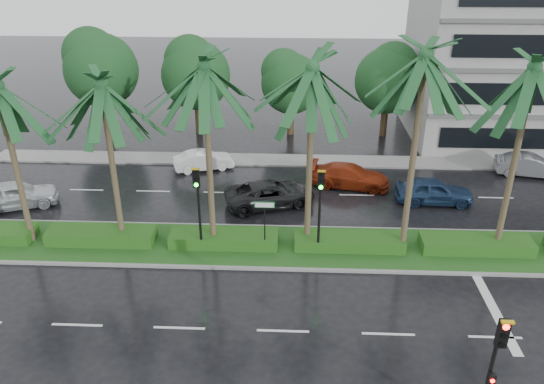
{
  "coord_description": "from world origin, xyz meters",
  "views": [
    {
      "loc": [
        0.28,
        -20.91,
        13.6
      ],
      "look_at": [
        -0.7,
        1.5,
        2.76
      ],
      "focal_mm": 35.0,
      "sensor_mm": 36.0,
      "label": 1
    }
  ],
  "objects_px": {
    "car_silver": "(14,195)",
    "car_darkgrey": "(270,194)",
    "signal_median_left": "(198,197)",
    "car_grey": "(530,165)",
    "street_sign": "(265,214)",
    "car_white": "(204,160)",
    "car_red": "(350,176)",
    "signal_near": "(492,372)",
    "car_blue": "(434,191)"
  },
  "relations": [
    {
      "from": "street_sign",
      "to": "car_white",
      "type": "bearing_deg",
      "value": 114.41
    },
    {
      "from": "signal_near",
      "to": "car_white",
      "type": "relative_size",
      "value": 1.15
    },
    {
      "from": "car_silver",
      "to": "car_darkgrey",
      "type": "height_order",
      "value": "car_silver"
    },
    {
      "from": "signal_near",
      "to": "car_blue",
      "type": "height_order",
      "value": "signal_near"
    },
    {
      "from": "signal_median_left",
      "to": "car_darkgrey",
      "type": "bearing_deg",
      "value": 60.15
    },
    {
      "from": "signal_near",
      "to": "car_grey",
      "type": "bearing_deg",
      "value": 65.22
    },
    {
      "from": "car_darkgrey",
      "to": "signal_near",
      "type": "bearing_deg",
      "value": -173.4
    },
    {
      "from": "car_darkgrey",
      "to": "car_red",
      "type": "distance_m",
      "value": 5.4
    },
    {
      "from": "car_silver",
      "to": "car_white",
      "type": "xyz_separation_m",
      "value": [
        9.57,
        5.75,
        -0.15
      ]
    },
    {
      "from": "signal_median_left",
      "to": "car_blue",
      "type": "xyz_separation_m",
      "value": [
        12.19,
        5.94,
        -2.27
      ]
    },
    {
      "from": "car_white",
      "to": "car_darkgrey",
      "type": "bearing_deg",
      "value": -155.95
    },
    {
      "from": "car_blue",
      "to": "car_darkgrey",
      "type": "bearing_deg",
      "value": 96.34
    },
    {
      "from": "signal_median_left",
      "to": "car_silver",
      "type": "relative_size",
      "value": 0.97
    },
    {
      "from": "car_darkgrey",
      "to": "car_grey",
      "type": "relative_size",
      "value": 1.21
    },
    {
      "from": "street_sign",
      "to": "car_silver",
      "type": "bearing_deg",
      "value": 163.51
    },
    {
      "from": "car_darkgrey",
      "to": "car_grey",
      "type": "height_order",
      "value": "car_darkgrey"
    },
    {
      "from": "car_red",
      "to": "car_blue",
      "type": "height_order",
      "value": "car_blue"
    },
    {
      "from": "signal_median_left",
      "to": "car_silver",
      "type": "xyz_separation_m",
      "value": [
        -11.07,
        4.35,
        -2.23
      ]
    },
    {
      "from": "signal_median_left",
      "to": "car_darkgrey",
      "type": "xyz_separation_m",
      "value": [
        3.0,
        5.23,
        -2.3
      ]
    },
    {
      "from": "car_white",
      "to": "car_darkgrey",
      "type": "relative_size",
      "value": 0.76
    },
    {
      "from": "signal_median_left",
      "to": "street_sign",
      "type": "xyz_separation_m",
      "value": [
        3.0,
        0.18,
        -0.87
      ]
    },
    {
      "from": "car_white",
      "to": "car_darkgrey",
      "type": "distance_m",
      "value": 6.63
    },
    {
      "from": "car_silver",
      "to": "car_grey",
      "type": "distance_m",
      "value": 30.69
    },
    {
      "from": "signal_near",
      "to": "car_blue",
      "type": "bearing_deg",
      "value": 82.03
    },
    {
      "from": "car_darkgrey",
      "to": "car_blue",
      "type": "xyz_separation_m",
      "value": [
        9.19,
        0.71,
        0.04
      ]
    },
    {
      "from": "signal_median_left",
      "to": "street_sign",
      "type": "relative_size",
      "value": 1.68
    },
    {
      "from": "signal_median_left",
      "to": "car_red",
      "type": "bearing_deg",
      "value": 45.82
    },
    {
      "from": "signal_median_left",
      "to": "car_grey",
      "type": "distance_m",
      "value": 21.68
    },
    {
      "from": "car_silver",
      "to": "car_red",
      "type": "distance_m",
      "value": 19.09
    },
    {
      "from": "signal_near",
      "to": "car_silver",
      "type": "height_order",
      "value": "signal_near"
    },
    {
      "from": "signal_median_left",
      "to": "car_white",
      "type": "relative_size",
      "value": 1.15
    },
    {
      "from": "street_sign",
      "to": "car_silver",
      "type": "height_order",
      "value": "street_sign"
    },
    {
      "from": "car_blue",
      "to": "car_grey",
      "type": "distance_m",
      "value": 8.02
    },
    {
      "from": "signal_near",
      "to": "car_silver",
      "type": "distance_m",
      "value": 25.38
    },
    {
      "from": "signal_near",
      "to": "car_silver",
      "type": "relative_size",
      "value": 0.97
    },
    {
      "from": "car_white",
      "to": "car_red",
      "type": "relative_size",
      "value": 0.8
    },
    {
      "from": "signal_near",
      "to": "car_silver",
      "type": "xyz_separation_m",
      "value": [
        -21.07,
        14.04,
        -1.73
      ]
    },
    {
      "from": "signal_median_left",
      "to": "car_red",
      "type": "distance_m",
      "value": 11.27
    },
    {
      "from": "car_red",
      "to": "car_grey",
      "type": "height_order",
      "value": "car_red"
    },
    {
      "from": "car_silver",
      "to": "car_darkgrey",
      "type": "relative_size",
      "value": 0.9
    },
    {
      "from": "signal_near",
      "to": "street_sign",
      "type": "height_order",
      "value": "signal_near"
    },
    {
      "from": "signal_median_left",
      "to": "car_grey",
      "type": "relative_size",
      "value": 1.05
    },
    {
      "from": "signal_median_left",
      "to": "car_white",
      "type": "bearing_deg",
      "value": 98.45
    },
    {
      "from": "signal_median_left",
      "to": "car_grey",
      "type": "xyz_separation_m",
      "value": [
        19.09,
        10.01,
        -2.32
      ]
    },
    {
      "from": "car_blue",
      "to": "signal_median_left",
      "type": "bearing_deg",
      "value": 117.89
    },
    {
      "from": "car_silver",
      "to": "car_red",
      "type": "relative_size",
      "value": 0.96
    },
    {
      "from": "street_sign",
      "to": "signal_median_left",
      "type": "bearing_deg",
      "value": -176.53
    },
    {
      "from": "street_sign",
      "to": "car_white",
      "type": "distance_m",
      "value": 10.99
    },
    {
      "from": "street_sign",
      "to": "car_darkgrey",
      "type": "relative_size",
      "value": 0.52
    },
    {
      "from": "car_red",
      "to": "car_blue",
      "type": "xyz_separation_m",
      "value": [
        4.5,
        -1.97,
        0.04
      ]
    }
  ]
}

